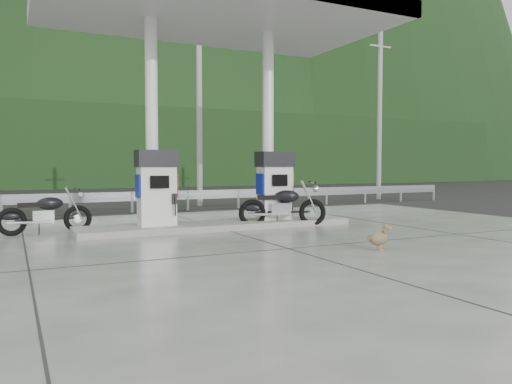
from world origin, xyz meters
name	(u,v)px	position (x,y,z in m)	size (l,w,h in m)	color
ground	(264,242)	(0.00, 0.00, 0.00)	(160.00, 160.00, 0.00)	black
forecourt_apron	(264,242)	(0.00, 0.00, 0.01)	(18.00, 14.00, 0.02)	slate
pump_island	(219,225)	(0.00, 2.50, 0.10)	(7.00, 1.40, 0.15)	gray
gas_pump_left	(157,188)	(-1.60, 2.50, 1.07)	(0.95, 0.55, 1.80)	silver
gas_pump_right	(275,186)	(1.60, 2.50, 1.07)	(0.95, 0.55, 1.80)	silver
canopy_column_left	(152,122)	(-1.60, 2.90, 2.67)	(0.30, 0.30, 5.00)	white
canopy_column_right	(268,126)	(1.60, 2.90, 2.67)	(0.30, 0.30, 5.00)	white
canopy_roof	(218,13)	(0.00, 2.50, 5.37)	(8.50, 5.00, 0.40)	silver
guardrail	(160,191)	(0.00, 8.00, 0.71)	(26.00, 0.16, 1.42)	#96989D
road	(138,204)	(0.00, 11.50, 0.00)	(60.00, 7.00, 0.01)	black
utility_pole_b	(199,105)	(2.00, 9.50, 4.00)	(0.22, 0.22, 8.00)	gray
utility_pole_c	(380,115)	(11.00, 9.50, 4.00)	(0.22, 0.22, 8.00)	gray
tree_band	(81,147)	(0.00, 30.00, 3.00)	(80.00, 6.00, 6.00)	black
forested_hills	(52,178)	(0.00, 60.00, 0.00)	(100.00, 40.00, 140.00)	black
motorcycle_left	(45,214)	(-4.01, 3.31, 0.48)	(1.93, 0.61, 0.92)	black
motorcycle_right	(283,207)	(1.64, 2.15, 0.53)	(2.15, 0.68, 1.02)	black
duck	(379,239)	(1.44, -1.88, 0.22)	(0.56, 0.16, 0.40)	brown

